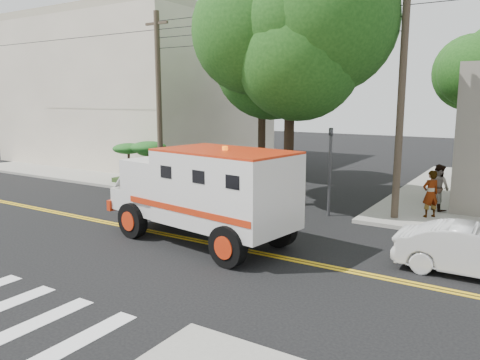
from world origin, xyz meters
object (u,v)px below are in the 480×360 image
Objects in this scene: parked_sedan at (475,252)px; armored_truck at (205,189)px; pedestrian_b at (439,187)px; pedestrian_a at (430,194)px.

armored_truck is at bearing 99.06° from parked_sedan.
parked_sedan is 7.25m from pedestrian_b.
parked_sedan is 5.92m from pedestrian_a.
pedestrian_b is (-2.11, 6.92, 0.43)m from parked_sedan.
pedestrian_b is at bearing -135.89° from pedestrian_a.
armored_truck is 3.76× the size of pedestrian_b.
parked_sedan is at bearing 67.94° from pedestrian_a.
pedestrian_b is (0.06, 1.43, 0.03)m from pedestrian_a.
parked_sedan is at bearing 148.12° from pedestrian_b.
armored_truck reaches higher than parked_sedan.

